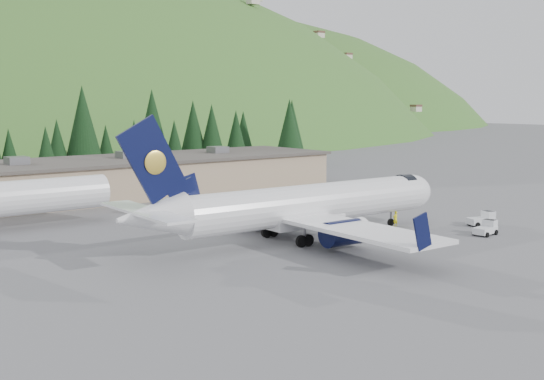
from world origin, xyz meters
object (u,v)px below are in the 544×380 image
(baggage_tug_a, at_px, (486,228))
(ramp_worker, at_px, (395,219))
(airliner, at_px, (303,206))
(terminal_building, at_px, (94,179))
(baggage_tug_b, at_px, (483,219))

(baggage_tug_a, relative_size, ramp_worker, 1.74)
(airliner, relative_size, ramp_worker, 22.41)
(terminal_building, xyz_separation_m, ramp_worker, (15.90, -38.95, -1.82))
(ramp_worker, bearing_deg, terminal_building, -65.84)
(baggage_tug_b, xyz_separation_m, ramp_worker, (-7.60, 5.36, 0.13))
(terminal_building, distance_m, ramp_worker, 42.11)
(baggage_tug_b, xyz_separation_m, terminal_building, (-23.50, 44.31, 1.95))
(ramp_worker, bearing_deg, airliner, -2.79)
(baggage_tug_a, distance_m, baggage_tug_b, 5.12)
(baggage_tug_a, relative_size, terminal_building, 0.04)
(baggage_tug_a, height_order, ramp_worker, ramp_worker)
(baggage_tug_a, distance_m, ramp_worker, 9.23)
(airliner, relative_size, terminal_building, 0.51)
(ramp_worker, bearing_deg, baggage_tug_b, 146.75)
(baggage_tug_b, bearing_deg, baggage_tug_a, -124.59)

